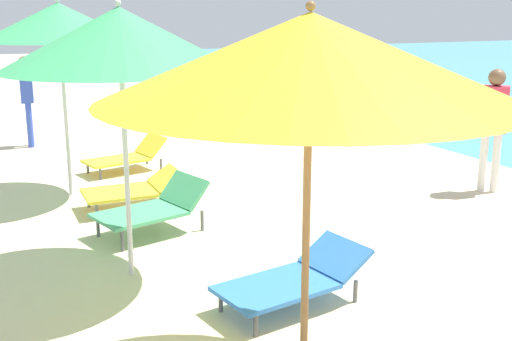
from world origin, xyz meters
The scene contains 10 objects.
umbrella_second centered at (-0.23, 3.41, 2.27)m, with size 2.53×2.53×2.59m.
lounger_second_shoreside centered at (0.41, 4.70, 0.26)m, with size 1.44×0.84×0.48m.
umbrella_third centered at (-0.72, 5.97, 2.29)m, with size 2.17×2.17×2.63m.
lounger_third_shoreside centered at (-0.17, 7.05, 0.31)m, with size 1.37×0.97×0.61m.
umbrella_farthest centered at (-0.77, 9.11, 2.38)m, with size 2.06×2.06×2.69m.
lounger_farthest_shoreside centered at (0.29, 10.08, 0.25)m, with size 1.36×0.83×0.54m.
lounger_farthest_inland centered at (-0.13, 8.08, 0.27)m, with size 1.27×0.73×0.48m.
person_walking_near centered at (4.66, 6.70, 1.07)m, with size 0.41×0.41×1.75m.
person_walking_mid centered at (-0.88, 12.77, 1.04)m, with size 0.27×0.39×1.70m.
person_walking_far centered at (4.45, 10.78, 1.03)m, with size 0.36×0.23×1.69m.
Camera 1 is at (-2.12, 0.14, 2.55)m, focal length 44.86 mm.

